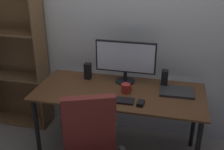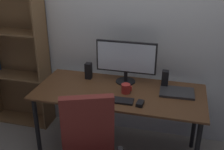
# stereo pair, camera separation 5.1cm
# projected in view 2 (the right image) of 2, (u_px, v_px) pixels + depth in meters

# --- Properties ---
(back_wall) EXTENTS (6.40, 0.10, 2.60)m
(back_wall) POSITION_uv_depth(u_px,v_px,m) (131.00, 21.00, 2.89)
(back_wall) COLOR silver
(back_wall) RESTS_ON ground
(desk) EXTENTS (1.63, 0.72, 0.74)m
(desk) POSITION_uv_depth(u_px,v_px,m) (119.00, 98.00, 2.68)
(desk) COLOR #56351E
(desk) RESTS_ON ground
(monitor) EXTENTS (0.61, 0.20, 0.43)m
(monitor) POSITION_uv_depth(u_px,v_px,m) (126.00, 59.00, 2.73)
(monitor) COLOR black
(monitor) RESTS_ON desk
(keyboard) EXTENTS (0.29, 0.12, 0.02)m
(keyboard) POSITION_uv_depth(u_px,v_px,m) (117.00, 100.00, 2.47)
(keyboard) COLOR black
(keyboard) RESTS_ON desk
(mouse) EXTENTS (0.06, 0.10, 0.03)m
(mouse) POSITION_uv_depth(u_px,v_px,m) (140.00, 103.00, 2.40)
(mouse) COLOR black
(mouse) RESTS_ON desk
(coffee_mug) EXTENTS (0.10, 0.09, 0.09)m
(coffee_mug) POSITION_uv_depth(u_px,v_px,m) (126.00, 89.00, 2.60)
(coffee_mug) COLOR #B72D28
(coffee_mug) RESTS_ON desk
(laptop) EXTENTS (0.33, 0.24, 0.02)m
(laptop) POSITION_uv_depth(u_px,v_px,m) (177.00, 92.00, 2.60)
(laptop) COLOR #2D2D30
(laptop) RESTS_ON desk
(speaker_left) EXTENTS (0.06, 0.07, 0.17)m
(speaker_left) POSITION_uv_depth(u_px,v_px,m) (88.00, 71.00, 2.89)
(speaker_left) COLOR black
(speaker_left) RESTS_ON desk
(speaker_right) EXTENTS (0.06, 0.07, 0.17)m
(speaker_right) POSITION_uv_depth(u_px,v_px,m) (165.00, 79.00, 2.70)
(speaker_right) COLOR black
(speaker_right) RESTS_ON desk
(bookshelf) EXTENTS (0.77, 0.28, 1.77)m
(bookshelf) POSITION_uv_depth(u_px,v_px,m) (14.00, 54.00, 3.22)
(bookshelf) COLOR brown
(bookshelf) RESTS_ON ground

